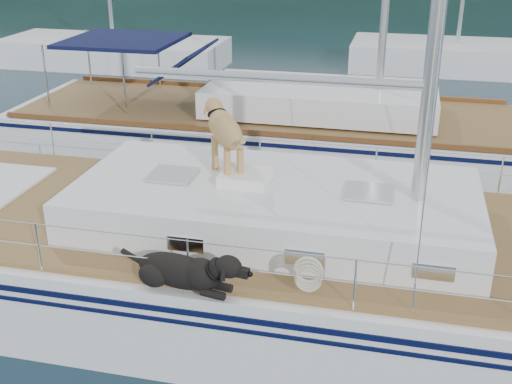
# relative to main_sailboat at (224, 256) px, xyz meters

# --- Properties ---
(ground) EXTENTS (120.00, 120.00, 0.00)m
(ground) POSITION_rel_main_sailboat_xyz_m (-0.09, 0.00, -0.68)
(ground) COLOR black
(ground) RESTS_ON ground
(main_sailboat) EXTENTS (12.00, 3.96, 14.01)m
(main_sailboat) POSITION_rel_main_sailboat_xyz_m (0.00, 0.00, 0.00)
(main_sailboat) COLOR white
(main_sailboat) RESTS_ON ground
(neighbor_sailboat) EXTENTS (11.00, 3.50, 13.30)m
(neighbor_sailboat) POSITION_rel_main_sailboat_xyz_m (-0.56, 5.71, -0.05)
(neighbor_sailboat) COLOR white
(neighbor_sailboat) RESTS_ON ground
(bg_boat_west) EXTENTS (8.00, 3.00, 11.65)m
(bg_boat_west) POSITION_rel_main_sailboat_xyz_m (-8.09, 14.00, -0.23)
(bg_boat_west) COLOR white
(bg_boat_west) RESTS_ON ground
(bg_boat_center) EXTENTS (7.20, 3.00, 11.65)m
(bg_boat_center) POSITION_rel_main_sailboat_xyz_m (3.91, 16.00, -0.23)
(bg_boat_center) COLOR white
(bg_boat_center) RESTS_ON ground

